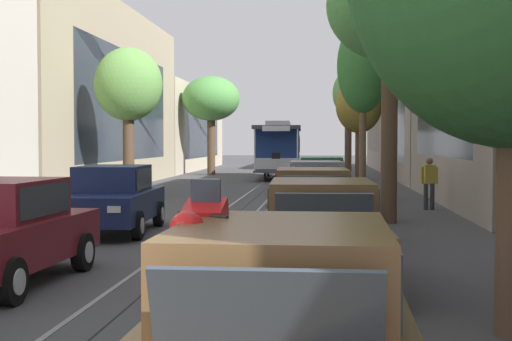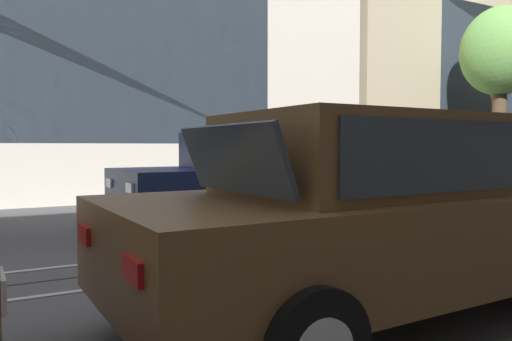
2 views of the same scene
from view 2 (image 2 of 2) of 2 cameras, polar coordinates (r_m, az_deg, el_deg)
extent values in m
cube|color=#19234C|center=(8.67, -1.58, -1.78)|extent=(1.99, 4.37, 0.66)
cube|color=#19234C|center=(8.72, -0.73, 2.39)|extent=(1.56, 2.13, 0.60)
cube|color=#2D3842|center=(8.33, -5.71, 2.22)|extent=(1.34, 0.28, 0.47)
cube|color=#2D3842|center=(9.37, 5.53, 2.28)|extent=(1.30, 0.25, 0.45)
cube|color=#2D3842|center=(8.08, 1.95, 2.35)|extent=(0.11, 1.81, 0.47)
cube|color=#2D3842|center=(9.38, -3.03, 2.41)|extent=(0.11, 1.81, 0.47)
cube|color=white|center=(7.30, -14.30, -1.95)|extent=(0.28, 0.05, 0.14)
cube|color=#B21414|center=(9.49, 11.55, -0.84)|extent=(0.28, 0.05, 0.12)
cube|color=white|center=(8.38, -16.50, -1.38)|extent=(0.28, 0.05, 0.14)
cube|color=#B21414|center=(10.34, 7.36, -0.52)|extent=(0.28, 0.05, 0.12)
cylinder|color=black|center=(7.33, -7.30, -5.24)|extent=(0.23, 0.65, 0.64)
cylinder|color=silver|center=(7.23, -6.95, -5.35)|extent=(0.04, 0.35, 0.35)
cylinder|color=black|center=(8.96, -11.84, -3.81)|extent=(0.23, 0.65, 0.64)
cylinder|color=silver|center=(9.06, -12.07, -3.74)|extent=(0.04, 0.35, 0.35)
cylinder|color=black|center=(8.74, 8.95, -3.95)|extent=(0.23, 0.65, 0.64)
cylinder|color=silver|center=(8.66, 9.42, -4.02)|extent=(0.04, 0.35, 0.35)
cylinder|color=black|center=(10.15, 2.55, -2.99)|extent=(0.23, 0.65, 0.64)
cylinder|color=silver|center=(10.24, 2.21, -2.94)|extent=(0.04, 0.35, 0.35)
cube|color=brown|center=(4.11, 14.09, -6.99)|extent=(1.93, 4.35, 0.66)
cube|color=brown|center=(3.95, 12.64, 1.82)|extent=(1.54, 2.11, 0.60)
cube|color=#2D3842|center=(4.56, 20.38, 1.58)|extent=(1.34, 0.26, 0.47)
cube|color=#2D3842|center=(3.26, -2.78, 1.34)|extent=(1.30, 0.24, 0.45)
cube|color=#2D3842|center=(4.52, 6.17, 1.99)|extent=(0.09, 1.81, 0.47)
cube|color=#2D3842|center=(3.44, 21.17, 1.56)|extent=(0.09, 1.81, 0.47)
cube|color=white|center=(6.10, 25.02, -3.05)|extent=(0.28, 0.05, 0.14)
cube|color=#B21414|center=(3.56, -19.04, -6.95)|extent=(0.28, 0.05, 0.12)
cube|color=#B21414|center=(2.50, -13.94, -11.03)|extent=(0.28, 0.05, 0.12)
cylinder|color=black|center=(5.71, 17.47, -7.64)|extent=(0.22, 0.65, 0.64)
cylinder|color=silver|center=(5.79, 16.66, -7.50)|extent=(0.03, 0.35, 0.35)
cylinder|color=black|center=(4.18, -8.44, -11.38)|extent=(0.22, 0.65, 0.64)
cylinder|color=silver|center=(4.28, -9.00, -11.05)|extent=(0.03, 0.35, 0.35)
cylinder|color=#4C3826|center=(17.05, 26.10, 4.02)|extent=(0.42, 0.42, 3.58)
ellipsoid|color=#609947|center=(17.29, 26.28, 12.22)|extent=(2.53, 2.11, 2.71)
camera|label=1|loc=(13.82, -107.07, 2.60)|focal=53.08mm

